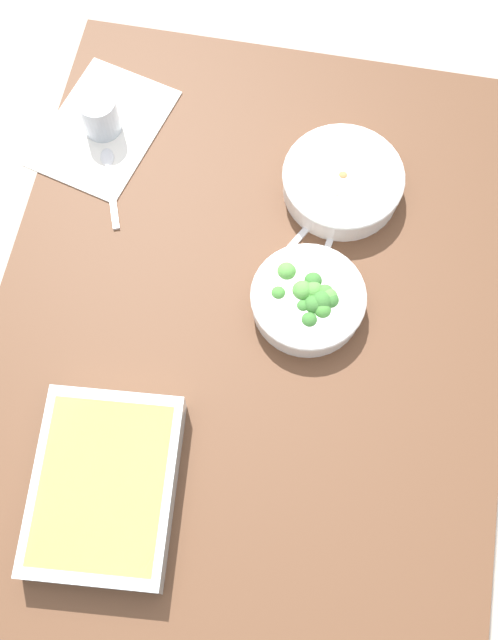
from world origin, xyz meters
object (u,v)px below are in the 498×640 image
Objects in this scene: spoon_by_broccoli at (324,257)px; broccoli_bowl at (308,299)px; baking_dish at (104,487)px; spoon_spare at (110,176)px; stew_bowl at (342,181)px; spoon_by_stew at (308,227)px; drink_cup at (100,117)px.

broccoli_bowl is at bearing -8.71° from spoon_by_broccoli.
spoon_spare is (-0.57, -0.14, -0.03)m from baking_dish.
spoon_by_broccoli is at bearing 149.17° from baking_dish.
stew_bowl is 0.69m from baking_dish.
stew_bowl is 0.44m from spoon_spare.
broccoli_bowl is 1.14× the size of spoon_by_broccoli.
spoon_by_stew is at bearing 84.08° from spoon_spare.
spoon_by_broccoli is at bearing 77.24° from spoon_spare.
baking_dish is at bearing -35.50° from broccoli_bowl.
stew_bowl is 0.71× the size of baking_dish.
broccoli_bowl is 0.10m from spoon_by_broccoli.
broccoli_bowl reaches higher than spoon_by_stew.
spoon_by_broccoli is at bearing 34.17° from spoon_by_stew.
stew_bowl is 2.65× the size of drink_cup.
stew_bowl reaches higher than spoon_by_stew.
spoon_by_broccoli is at bearing 66.54° from drink_cup.
spoon_by_broccoli is 1.03× the size of spoon_spare.
baking_dish is at bearing -30.83° from spoon_by_broccoli.
stew_bowl reaches higher than spoon_spare.
baking_dish is at bearing -24.82° from spoon_by_stew.
drink_cup reaches higher than baking_dish.
spoon_by_broccoli is (-0.47, 0.28, -0.03)m from baking_dish.
spoon_spare is at bearing 20.30° from drink_cup.
spoon_by_stew is (-0.15, -0.02, -0.03)m from broccoli_bowl.
stew_bowl is at bearing 83.47° from drink_cup.
stew_bowl is at bearing 175.87° from spoon_by_broccoli.
broccoli_bowl is 1.23× the size of spoon_by_stew.
baking_dish is at bearing 14.83° from drink_cup.
stew_bowl is at bearing 151.78° from spoon_by_stew.
broccoli_bowl is 2.37× the size of drink_cup.
stew_bowl is 0.25m from broccoli_bowl.
stew_bowl is 1.12× the size of broccoli_bowl.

